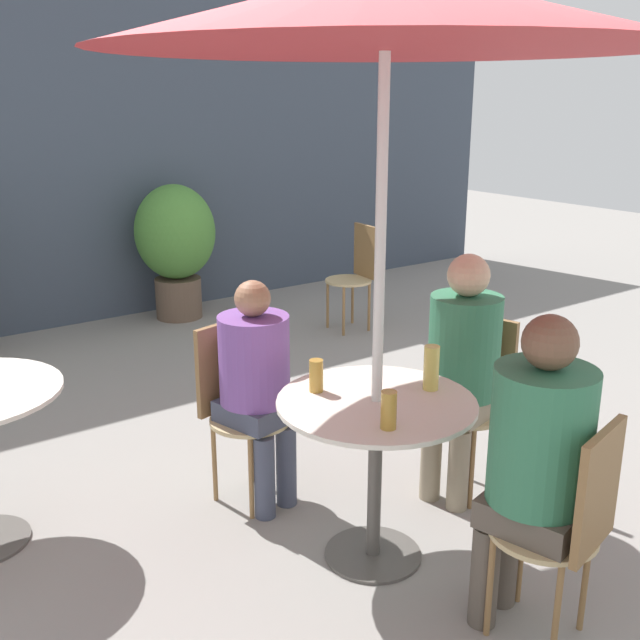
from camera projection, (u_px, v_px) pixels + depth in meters
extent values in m
plane|color=gray|center=(364.00, 547.00, 3.38)|extent=(20.00, 20.00, 0.00)
cube|color=#3D4756|center=(47.00, 152.00, 6.18)|extent=(10.00, 0.06, 3.00)
cylinder|color=#514C47|center=(373.00, 554.00, 3.31)|extent=(0.43, 0.43, 0.01)
cylinder|color=#514C47|center=(375.00, 481.00, 3.21)|extent=(0.06, 0.06, 0.71)
cylinder|color=silver|center=(377.00, 403.00, 3.10)|extent=(0.84, 0.84, 0.02)
cylinder|color=tan|center=(543.00, 532.00, 2.72)|extent=(0.40, 0.40, 0.02)
cylinder|color=olive|center=(556.00, 617.00, 2.61)|extent=(0.02, 0.02, 0.42)
cylinder|color=olive|center=(585.00, 581.00, 2.80)|extent=(0.02, 0.02, 0.42)
cylinder|color=olive|center=(490.00, 587.00, 2.77)|extent=(0.02, 0.02, 0.42)
cylinder|color=olive|center=(521.00, 555.00, 2.96)|extent=(0.02, 0.02, 0.42)
cube|color=olive|center=(598.00, 491.00, 2.54)|extent=(0.33, 0.11, 0.45)
cylinder|color=tan|center=(464.00, 412.00, 3.74)|extent=(0.40, 0.40, 0.02)
cylinder|color=olive|center=(497.00, 451.00, 3.82)|extent=(0.02, 0.02, 0.42)
cylinder|color=olive|center=(453.00, 437.00, 3.98)|extent=(0.02, 0.02, 0.42)
cylinder|color=olive|center=(472.00, 470.00, 3.63)|extent=(0.02, 0.02, 0.42)
cylinder|color=olive|center=(427.00, 454.00, 3.79)|extent=(0.02, 0.02, 0.42)
cube|color=olive|center=(485.00, 359.00, 3.80)|extent=(0.11, 0.33, 0.45)
cylinder|color=tan|center=(250.00, 420.00, 3.66)|extent=(0.40, 0.40, 0.02)
cylinder|color=olive|center=(251.00, 444.00, 3.90)|extent=(0.02, 0.02, 0.42)
cylinder|color=olive|center=(214.00, 462.00, 3.71)|extent=(0.02, 0.02, 0.42)
cylinder|color=olive|center=(288.00, 459.00, 3.74)|extent=(0.02, 0.02, 0.42)
cylinder|color=olive|center=(251.00, 479.00, 3.55)|extent=(0.02, 0.02, 0.42)
cube|color=olive|center=(223.00, 366.00, 3.70)|extent=(0.33, 0.11, 0.45)
cylinder|color=tan|center=(348.00, 281.00, 6.37)|extent=(0.40, 0.40, 0.02)
cylinder|color=olive|center=(369.00, 307.00, 6.39)|extent=(0.02, 0.02, 0.42)
cylinder|color=olive|center=(352.00, 300.00, 6.60)|extent=(0.02, 0.02, 0.42)
cylinder|color=olive|center=(344.00, 311.00, 6.26)|extent=(0.02, 0.02, 0.42)
cylinder|color=olive|center=(328.00, 304.00, 6.47)|extent=(0.02, 0.02, 0.42)
cube|color=olive|center=(366.00, 251.00, 6.39)|extent=(0.06, 0.34, 0.45)
cylinder|color=brown|center=(505.00, 556.00, 2.96)|extent=(0.11, 0.11, 0.42)
cylinder|color=brown|center=(485.00, 576.00, 2.84)|extent=(0.11, 0.11, 0.42)
cube|color=brown|center=(534.00, 513.00, 2.73)|extent=(0.38, 0.41, 0.11)
cylinder|color=#337551|center=(541.00, 436.00, 2.64)|extent=(0.36, 0.36, 0.51)
sphere|color=brown|center=(550.00, 342.00, 2.54)|extent=(0.19, 0.19, 0.19)
cylinder|color=gray|center=(431.00, 460.00, 3.73)|extent=(0.10, 0.10, 0.42)
cylinder|color=gray|center=(458.00, 470.00, 3.64)|extent=(0.10, 0.10, 0.42)
cube|color=gray|center=(461.00, 403.00, 3.70)|extent=(0.39, 0.37, 0.10)
cylinder|color=#337551|center=(464.00, 346.00, 3.61)|extent=(0.35, 0.35, 0.50)
sphere|color=#DBAD89|center=(469.00, 275.00, 3.51)|extent=(0.20, 0.20, 0.20)
cylinder|color=#42475B|center=(265.00, 477.00, 3.56)|extent=(0.10, 0.10, 0.42)
cylinder|color=#42475B|center=(286.00, 465.00, 3.68)|extent=(0.10, 0.10, 0.42)
cube|color=#42475B|center=(256.00, 410.00, 3.62)|extent=(0.36, 0.38, 0.10)
cylinder|color=#7A4C9E|center=(254.00, 359.00, 3.54)|extent=(0.34, 0.34, 0.43)
sphere|color=#9E7051|center=(253.00, 298.00, 3.45)|extent=(0.17, 0.17, 0.17)
cylinder|color=#DBC65B|center=(431.00, 368.00, 3.19)|extent=(0.07, 0.07, 0.20)
cylinder|color=#B28433|center=(316.00, 376.00, 3.18)|extent=(0.06, 0.06, 0.14)
cylinder|color=#B28433|center=(389.00, 410.00, 2.82)|extent=(0.06, 0.06, 0.15)
cylinder|color=brown|center=(179.00, 298.00, 6.79)|extent=(0.41, 0.41, 0.37)
ellipsoid|color=#4C8938|center=(175.00, 232.00, 6.62)|extent=(0.71, 0.71, 0.84)
cylinder|color=silver|center=(379.00, 295.00, 2.97)|extent=(0.04, 0.04, 2.39)
cone|color=#B72D33|center=(386.00, 9.00, 2.66)|extent=(2.15, 2.15, 0.28)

